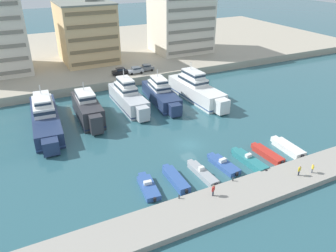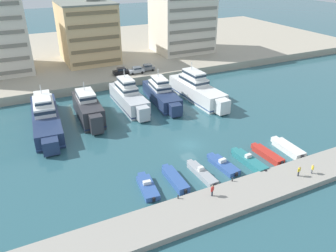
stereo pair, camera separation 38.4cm
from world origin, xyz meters
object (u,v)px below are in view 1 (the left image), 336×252
object	(u,v)px
motorboat_blue_center_left	(223,164)
motorboat_blue_far_left	(148,187)
yacht_silver_mid_left	(128,97)
car_grey_mid_left	(146,67)
yacht_navy_center_left	(161,94)
pedestrian_far_side	(299,170)
yacht_white_center	(196,89)
motorboat_red_center_right	(267,154)
motorboat_white_mid_right	(288,148)
motorboat_grey_mid_left	(202,173)
pedestrian_near_edge	(313,168)
pedestrian_mid_deck	(213,189)
yacht_charcoal_left	(88,109)
car_black_far_left	(120,71)
car_silver_left	(136,70)
yacht_navy_far_left	(45,117)
motorboat_teal_center	(249,160)
motorboat_blue_left	(176,179)

from	to	relation	value
motorboat_blue_center_left	motorboat_blue_far_left	bearing A→B (deg)	-179.88
yacht_silver_mid_left	car_grey_mid_left	distance (m)	19.57
yacht_silver_mid_left	yacht_navy_center_left	xyz separation A→B (m)	(7.58, -0.80, -0.28)
pedestrian_far_side	yacht_white_center	bearing A→B (deg)	85.65
motorboat_red_center_right	motorboat_white_mid_right	distance (m)	4.51
motorboat_red_center_right	motorboat_grey_mid_left	bearing A→B (deg)	179.22
motorboat_grey_mid_left	car_grey_mid_left	size ratio (longest dim) A/B	1.74
motorboat_blue_center_left	pedestrian_near_edge	size ratio (longest dim) A/B	4.41
motorboat_red_center_right	car_grey_mid_left	xyz separation A→B (m)	(-2.44, 45.79, 2.59)
pedestrian_mid_deck	yacht_charcoal_left	bearing A→B (deg)	105.19
car_grey_mid_left	pedestrian_mid_deck	bearing A→B (deg)	-103.04
yacht_silver_mid_left	motorboat_grey_mid_left	world-z (taller)	yacht_silver_mid_left
pedestrian_near_edge	pedestrian_mid_deck	xyz separation A→B (m)	(-16.17, 2.06, 0.09)
yacht_charcoal_left	motorboat_blue_center_left	distance (m)	30.28
car_black_far_left	car_grey_mid_left	size ratio (longest dim) A/B	0.99
car_silver_left	pedestrian_far_side	xyz separation A→B (m)	(5.49, -51.93, -1.24)
motorboat_blue_center_left	motorboat_white_mid_right	bearing A→B (deg)	-3.22
motorboat_blue_far_left	motorboat_red_center_right	distance (m)	21.19
motorboat_red_center_right	pedestrian_near_edge	bearing A→B (deg)	-75.82
yacht_navy_far_left	pedestrian_mid_deck	distance (m)	37.06
motorboat_teal_center	car_silver_left	world-z (taller)	car_silver_left
car_black_far_left	car_silver_left	size ratio (longest dim) A/B	1.01
car_grey_mid_left	pedestrian_near_edge	distance (m)	53.43
car_grey_mid_left	motorboat_teal_center	bearing A→B (deg)	-91.96
motorboat_blue_center_left	motorboat_teal_center	size ratio (longest dim) A/B	0.89
pedestrian_near_edge	motorboat_white_mid_right	bearing A→B (deg)	70.71
car_black_far_left	motorboat_blue_center_left	bearing A→B (deg)	-87.93
motorboat_blue_far_left	yacht_navy_center_left	bearing A→B (deg)	61.61
yacht_charcoal_left	car_silver_left	distance (m)	24.77
yacht_navy_far_left	motorboat_teal_center	bearing A→B (deg)	-45.53
motorboat_blue_center_left	motorboat_white_mid_right	distance (m)	12.80
yacht_navy_far_left	motorboat_blue_left	bearing A→B (deg)	-61.80
pedestrian_far_side	motorboat_white_mid_right	bearing A→B (deg)	55.30
yacht_white_center	car_grey_mid_left	size ratio (longest dim) A/B	4.95
motorboat_white_mid_right	motorboat_blue_center_left	bearing A→B (deg)	176.78
motorboat_teal_center	pedestrian_mid_deck	distance (m)	11.55
motorboat_grey_mid_left	motorboat_red_center_right	size ratio (longest dim) A/B	1.06
yacht_white_center	car_grey_mid_left	world-z (taller)	yacht_white_center
yacht_navy_far_left	motorboat_blue_far_left	xyz separation A→B (m)	(10.15, -26.78, -1.69)
pedestrian_far_side	motorboat_teal_center	bearing A→B (deg)	118.10
yacht_silver_mid_left	pedestrian_mid_deck	bearing A→B (deg)	-91.22
yacht_navy_far_left	car_silver_left	world-z (taller)	yacht_navy_far_left
motorboat_blue_far_left	car_grey_mid_left	xyz separation A→B (m)	(18.74, 45.05, 2.67)
car_grey_mid_left	yacht_charcoal_left	bearing A→B (deg)	-137.87
pedestrian_mid_deck	motorboat_grey_mid_left	bearing A→B (deg)	72.40
motorboat_white_mid_right	car_silver_left	size ratio (longest dim) A/B	1.74
motorboat_teal_center	pedestrian_far_side	world-z (taller)	pedestrian_far_side
yacht_charcoal_left	motorboat_blue_far_left	size ratio (longest dim) A/B	2.34
pedestrian_far_side	motorboat_red_center_right	bearing A→B (deg)	86.69
pedestrian_near_edge	pedestrian_mid_deck	size ratio (longest dim) A/B	0.91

